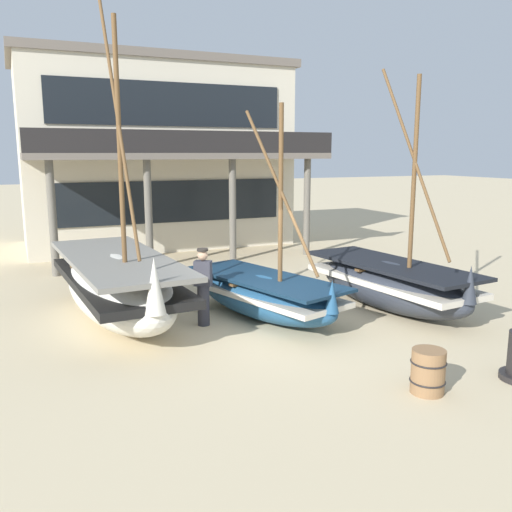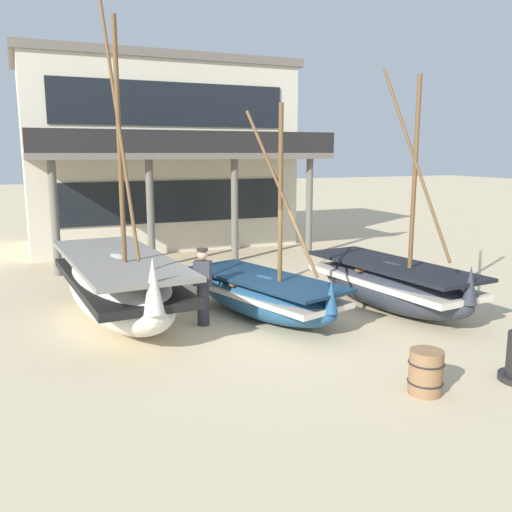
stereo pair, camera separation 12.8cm
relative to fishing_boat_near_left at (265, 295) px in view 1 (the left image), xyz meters
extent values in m
plane|color=#CCB78E|center=(-0.13, -0.83, -0.53)|extent=(120.00, 120.00, 0.00)
ellipsoid|color=#23517A|center=(-0.01, 0.02, -0.06)|extent=(2.61, 4.47, 0.94)
cube|color=silver|center=(-0.01, 0.02, 0.06)|extent=(2.57, 4.31, 0.11)
cube|color=#132C43|center=(-0.01, 0.02, 0.37)|extent=(2.63, 4.40, 0.07)
cone|color=#23517A|center=(0.57, -1.93, 0.36)|extent=(0.37, 0.37, 0.66)
cylinder|color=brown|center=(0.14, -0.49, 2.14)|extent=(0.10, 0.10, 4.03)
cylinder|color=brown|center=(0.14, -0.49, 2.37)|extent=(0.71, 2.22, 3.39)
cube|color=brown|center=(-0.10, 0.32, 0.27)|extent=(1.39, 0.55, 0.06)
ellipsoid|color=silver|center=(-3.04, 1.18, 0.19)|extent=(2.29, 5.84, 1.45)
cube|color=black|center=(-3.04, 1.18, 0.37)|extent=(2.30, 5.61, 0.17)
cube|color=gray|center=(-3.04, 1.18, 0.86)|extent=(2.34, 5.72, 0.10)
cone|color=silver|center=(-2.86, -1.56, 0.84)|extent=(0.41, 0.41, 1.01)
cylinder|color=brown|center=(-2.99, 0.46, 3.13)|extent=(0.10, 0.10, 5.29)
cylinder|color=brown|center=(-2.99, 0.46, 3.71)|extent=(0.22, 2.33, 5.20)
cube|color=brown|center=(-3.07, 1.60, 0.70)|extent=(1.83, 0.28, 0.06)
ellipsoid|color=#2D333D|center=(3.02, -0.58, 0.03)|extent=(2.04, 4.81, 1.12)
cube|color=silver|center=(3.02, -0.58, 0.17)|extent=(2.03, 4.63, 0.13)
cube|color=black|center=(3.02, -0.58, 0.55)|extent=(2.07, 4.73, 0.08)
cone|color=#2D333D|center=(3.26, -2.81, 0.54)|extent=(0.34, 0.34, 0.79)
cylinder|color=brown|center=(3.08, -1.16, 2.52)|extent=(0.10, 0.10, 4.54)
cylinder|color=brown|center=(3.08, -1.16, 2.96)|extent=(0.32, 2.30, 4.15)
cube|color=brown|center=(2.98, -0.23, 0.42)|extent=(1.48, 0.32, 0.06)
cylinder|color=#33333D|center=(-1.44, 0.03, -0.09)|extent=(0.26, 0.26, 0.88)
cube|color=#383842|center=(-1.44, 0.03, 0.62)|extent=(0.42, 0.38, 0.54)
sphere|color=tan|center=(-1.44, 0.03, 1.01)|extent=(0.22, 0.22, 0.22)
cylinder|color=#2D2823|center=(-1.44, 0.03, 1.13)|extent=(0.24, 0.24, 0.05)
cylinder|color=olive|center=(0.65, -4.62, -0.18)|extent=(0.52, 0.52, 0.70)
torus|color=black|center=(0.65, -4.62, -0.03)|extent=(0.56, 0.56, 0.03)
torus|color=black|center=(0.65, -4.62, -0.34)|extent=(0.56, 0.56, 0.03)
cube|color=beige|center=(0.34, 11.33, 2.93)|extent=(10.09, 5.05, 6.93)
cube|color=#70665B|center=(0.34, 11.33, 6.55)|extent=(10.49, 5.25, 0.30)
cube|color=black|center=(0.34, 8.78, 1.37)|extent=(8.47, 0.06, 1.53)
cube|color=black|center=(0.34, 8.78, 4.84)|extent=(8.47, 0.06, 1.53)
cube|color=#70665B|center=(0.34, 7.41, 3.03)|extent=(10.09, 2.80, 0.20)
cylinder|color=#666056|center=(-3.98, 6.43, 1.20)|extent=(0.24, 0.24, 3.47)
cylinder|color=#666056|center=(-1.10, 6.43, 1.20)|extent=(0.24, 0.24, 3.47)
cylinder|color=#666056|center=(1.78, 6.43, 1.20)|extent=(0.24, 0.24, 3.47)
cylinder|color=#666056|center=(4.66, 6.43, 1.20)|extent=(0.24, 0.24, 3.47)
cube|color=black|center=(0.34, 6.06, 3.48)|extent=(10.09, 0.08, 0.70)
camera|label=1|loc=(-5.02, -10.82, 3.16)|focal=38.36mm
camera|label=2|loc=(-4.91, -10.87, 3.16)|focal=38.36mm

